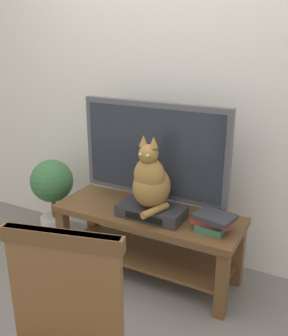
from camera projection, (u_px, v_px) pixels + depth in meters
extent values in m
plane|color=slate|center=(106.00, 325.00, 2.26)|extent=(12.00, 12.00, 0.00)
cube|color=silver|center=(181.00, 69.00, 2.66)|extent=(7.00, 0.12, 2.80)
cube|color=brown|center=(147.00, 215.00, 2.60)|extent=(1.29, 0.47, 0.04)
cube|color=brown|center=(64.00, 238.00, 2.79)|extent=(0.07, 0.07, 0.44)
cube|color=brown|center=(222.00, 285.00, 2.26)|extent=(0.07, 0.07, 0.44)
cube|color=brown|center=(93.00, 218.00, 3.09)|extent=(0.07, 0.07, 0.44)
cube|color=brown|center=(238.00, 255.00, 2.57)|extent=(0.07, 0.07, 0.44)
cube|color=brown|center=(147.00, 255.00, 2.70)|extent=(1.19, 0.39, 0.02)
cube|color=#4C4C51|center=(153.00, 205.00, 2.66)|extent=(0.29, 0.20, 0.03)
cube|color=#4C4C51|center=(153.00, 199.00, 2.65)|extent=(0.06, 0.04, 0.06)
cube|color=#4C4C51|center=(154.00, 150.00, 2.53)|extent=(1.04, 0.05, 0.64)
cube|color=#232833|center=(152.00, 151.00, 2.50)|extent=(0.96, 0.01, 0.57)
sphere|color=#2672F2|center=(223.00, 209.00, 2.38)|extent=(0.01, 0.01, 0.01)
cube|color=#2D2D30|center=(152.00, 211.00, 2.51)|extent=(0.44, 0.22, 0.08)
cube|color=black|center=(143.00, 218.00, 2.41)|extent=(0.26, 0.01, 0.04)
ellipsoid|color=olive|center=(152.00, 187.00, 2.45)|extent=(0.24, 0.27, 0.27)
ellipsoid|color=olive|center=(149.00, 176.00, 2.39)|extent=(0.20, 0.18, 0.24)
sphere|color=olive|center=(148.00, 154.00, 2.33)|extent=(0.12, 0.12, 0.12)
cone|color=olive|center=(144.00, 141.00, 2.32)|extent=(0.06, 0.06, 0.07)
cone|color=olive|center=(154.00, 142.00, 2.29)|extent=(0.06, 0.06, 0.07)
sphere|color=#B2C64C|center=(140.00, 155.00, 2.29)|extent=(0.02, 0.02, 0.02)
sphere|color=#B2C64C|center=(148.00, 156.00, 2.27)|extent=(0.02, 0.02, 0.02)
cylinder|color=olive|center=(155.00, 210.00, 2.38)|extent=(0.11, 0.22, 0.04)
cube|color=brown|center=(66.00, 292.00, 1.42)|extent=(0.43, 0.15, 0.50)
cube|color=brown|center=(61.00, 239.00, 1.35)|extent=(0.46, 0.16, 0.06)
cube|color=#38664C|center=(211.00, 227.00, 2.33)|extent=(0.17, 0.15, 0.04)
cube|color=#B2332D|center=(212.00, 220.00, 2.33)|extent=(0.24, 0.13, 0.04)
cube|color=#2D2D33|center=(215.00, 217.00, 2.31)|extent=(0.26, 0.22, 0.03)
cylinder|color=beige|center=(56.00, 228.00, 3.16)|extent=(0.23, 0.23, 0.22)
cylinder|color=#332319|center=(55.00, 217.00, 3.13)|extent=(0.21, 0.21, 0.02)
cylinder|color=#4C3823|center=(54.00, 206.00, 3.10)|extent=(0.04, 0.04, 0.18)
sphere|color=#386B3D|center=(52.00, 181.00, 3.02)|extent=(0.34, 0.34, 0.34)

